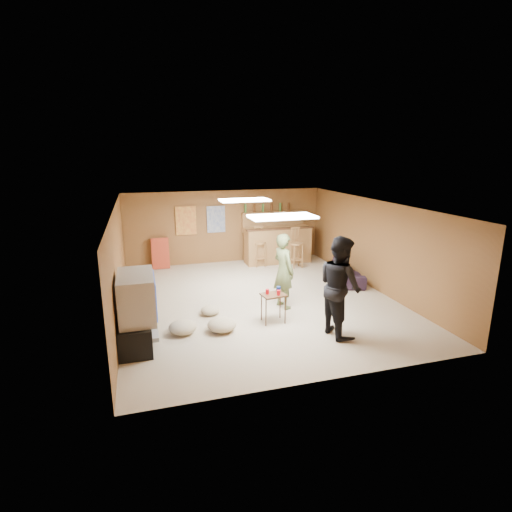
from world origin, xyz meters
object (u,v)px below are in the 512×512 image
object	(u,v)px
person_olive	(284,271)
sofa	(348,271)
tv_body	(137,296)
bar_counter	(278,245)
person_black	(340,286)
tray_table	(273,308)

from	to	relation	value
person_olive	sofa	size ratio (longest dim) A/B	0.98
tv_body	bar_counter	size ratio (longest dim) A/B	0.55
tv_body	person_olive	distance (m)	3.20
bar_counter	sofa	bearing A→B (deg)	-61.65
bar_counter	person_black	world-z (taller)	person_black
bar_counter	sofa	xyz separation A→B (m)	(1.20, -2.22, -0.30)
tv_body	tray_table	size ratio (longest dim) A/B	1.86
tv_body	bar_counter	bearing A→B (deg)	47.00
bar_counter	person_olive	xyz separation A→B (m)	(-1.10, -3.50, 0.27)
bar_counter	person_olive	world-z (taller)	person_olive
sofa	tray_table	bearing A→B (deg)	145.81
person_olive	tv_body	bearing A→B (deg)	91.06
bar_counter	person_olive	size ratio (longest dim) A/B	1.21
person_olive	person_black	world-z (taller)	person_black
tray_table	bar_counter	bearing A→B (deg)	69.55
tv_body	person_black	size ratio (longest dim) A/B	0.59
tv_body	sofa	distance (m)	5.83
bar_counter	person_black	size ratio (longest dim) A/B	1.07
sofa	person_black	bearing A→B (deg)	168.00
tv_body	tray_table	xyz separation A→B (m)	(2.58, 0.24, -0.60)
person_olive	bar_counter	bearing A→B (deg)	-33.63
person_black	tray_table	size ratio (longest dim) A/B	3.17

